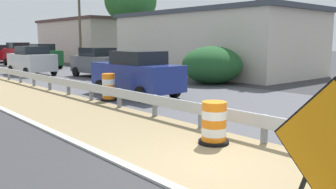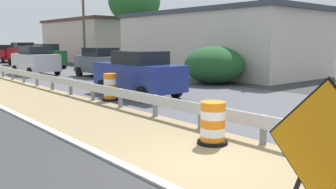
% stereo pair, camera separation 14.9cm
% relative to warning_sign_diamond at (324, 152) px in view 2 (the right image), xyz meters
% --- Properties ---
extents(ground_plane, '(160.00, 160.00, 0.00)m').
position_rel_warning_sign_diamond_xyz_m(ground_plane, '(0.70, 2.54, -1.06)').
color(ground_plane, '#333335').
extents(median_dirt_strip, '(3.48, 120.00, 0.01)m').
position_rel_warning_sign_diamond_xyz_m(median_dirt_strip, '(1.24, 2.54, -1.06)').
color(median_dirt_strip, '#8E7A56').
rests_on(median_dirt_strip, ground).
extents(curb_near_edge, '(0.20, 120.00, 0.11)m').
position_rel_warning_sign_diamond_xyz_m(curb_near_edge, '(-0.60, 2.54, -1.06)').
color(curb_near_edge, '#ADADA8').
rests_on(curb_near_edge, ground).
extents(guardrail_median, '(0.18, 45.58, 0.71)m').
position_rel_warning_sign_diamond_xyz_m(guardrail_median, '(2.74, 3.88, -0.55)').
color(guardrail_median, '#ADB2B7').
rests_on(guardrail_median, ground).
extents(warning_sign_diamond, '(0.21, 1.73, 2.01)m').
position_rel_warning_sign_diamond_xyz_m(warning_sign_diamond, '(0.00, 0.00, 0.00)').
color(warning_sign_diamond, black).
rests_on(warning_sign_diamond, ground).
extents(traffic_barrel_nearest, '(0.73, 0.73, 1.01)m').
position_rel_warning_sign_diamond_xyz_m(traffic_barrel_nearest, '(1.90, 3.62, -0.61)').
color(traffic_barrel_nearest, orange).
rests_on(traffic_barrel_nearest, ground).
extents(traffic_barrel_close, '(0.65, 0.65, 1.11)m').
position_rel_warning_sign_diamond_xyz_m(traffic_barrel_close, '(3.33, 10.63, -0.56)').
color(traffic_barrel_close, orange).
rests_on(traffic_barrel_close, ground).
extents(car_trailing_near_lane, '(1.96, 4.63, 2.14)m').
position_rel_warning_sign_diamond_xyz_m(car_trailing_near_lane, '(8.33, 29.62, 0.00)').
color(car_trailing_near_lane, '#195128').
rests_on(car_trailing_near_lane, ground).
extents(car_lead_far_lane, '(2.06, 4.67, 1.98)m').
position_rel_warning_sign_diamond_xyz_m(car_lead_far_lane, '(4.94, 10.93, -0.07)').
color(car_lead_far_lane, navy).
rests_on(car_lead_far_lane, ground).
extents(car_mid_far_lane, '(2.24, 4.46, 1.96)m').
position_rel_warning_sign_diamond_xyz_m(car_mid_far_lane, '(7.91, 19.25, -0.08)').
color(car_mid_far_lane, '#4C5156').
rests_on(car_mid_far_lane, ground).
extents(car_distant_a, '(2.09, 4.17, 2.24)m').
position_rel_warning_sign_diamond_xyz_m(car_distant_a, '(7.98, 34.81, 0.05)').
color(car_distant_a, maroon).
rests_on(car_distant_a, ground).
extents(car_distant_b, '(2.26, 4.35, 2.04)m').
position_rel_warning_sign_diamond_xyz_m(car_distant_b, '(5.17, 23.90, -0.04)').
color(car_distant_b, silver).
rests_on(car_distant_b, ground).
extents(car_distant_c, '(2.22, 4.45, 1.95)m').
position_rel_warning_sign_diamond_xyz_m(car_distant_c, '(8.30, 40.90, -0.08)').
color(car_distant_c, maroon).
rests_on(car_distant_c, ground).
extents(roadside_shop_near, '(7.75, 15.19, 4.56)m').
position_rel_warning_sign_diamond_xyz_m(roadside_shop_near, '(16.09, 16.52, 1.23)').
color(roadside_shop_near, beige).
rests_on(roadside_shop_near, ground).
extents(roadside_shop_far, '(8.35, 14.01, 4.87)m').
position_rel_warning_sign_diamond_xyz_m(roadside_shop_far, '(17.41, 36.89, 1.39)').
color(roadside_shop_far, beige).
rests_on(roadside_shop_far, ground).
extents(utility_pole_near, '(0.24, 1.80, 7.10)m').
position_rel_warning_sign_diamond_xyz_m(utility_pole_near, '(13.20, 10.59, 2.64)').
color(utility_pole_near, brown).
rests_on(utility_pole_near, ground).
extents(utility_pole_mid, '(0.24, 1.80, 9.41)m').
position_rel_warning_sign_diamond_xyz_m(utility_pole_mid, '(12.44, 30.48, 3.80)').
color(utility_pole_mid, brown).
rests_on(utility_pole_mid, ground).
extents(bush_roadside, '(3.40, 3.40, 2.12)m').
position_rel_warning_sign_diamond_xyz_m(bush_roadside, '(10.85, 11.82, -0.00)').
color(bush_roadside, '#1E4C23').
rests_on(bush_roadside, ground).
extents(tree_roadside, '(4.80, 4.80, 8.22)m').
position_rel_warning_sign_diamond_xyz_m(tree_roadside, '(15.41, 26.14, 4.98)').
color(tree_roadside, brown).
rests_on(tree_roadside, ground).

